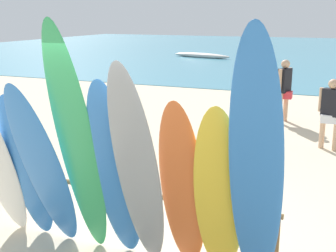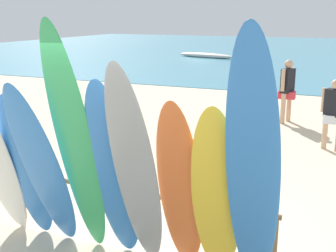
% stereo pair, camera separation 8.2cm
% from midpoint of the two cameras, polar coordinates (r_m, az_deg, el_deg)
% --- Properties ---
extents(ground, '(60.00, 60.00, 0.00)m').
position_cam_midpoint_polar(ground, '(18.80, 15.61, 5.28)').
color(ground, beige).
extents(ocean_water, '(60.00, 40.00, 0.02)m').
position_cam_midpoint_polar(ocean_water, '(36.08, 19.34, 9.10)').
color(ocean_water, teal).
rests_on(ocean_water, ground).
extents(surfboard_rack, '(3.55, 0.07, 0.69)m').
position_cam_midpoint_polar(surfboard_rack, '(5.47, -4.09, -9.56)').
color(surfboard_rack, brown).
rests_on(surfboard_rack, ground).
extents(surfboard_blue_1, '(0.55, 0.70, 1.94)m').
position_cam_midpoint_polar(surfboard_blue_1, '(5.55, -17.40, -5.27)').
color(surfboard_blue_1, '#337AD1').
rests_on(surfboard_blue_1, ground).
extents(surfboard_blue_2, '(0.63, 0.89, 2.11)m').
position_cam_midpoint_polar(surfboard_blue_2, '(5.22, -15.47, -5.37)').
color(surfboard_blue_2, '#337AD1').
rests_on(surfboard_blue_2, ground).
extents(surfboard_green_3, '(0.48, 0.86, 2.75)m').
position_cam_midpoint_polar(surfboard_green_3, '(4.86, -11.32, -2.62)').
color(surfboard_green_3, '#38B266').
rests_on(surfboard_green_3, ground).
extents(surfboard_blue_4, '(0.55, 0.72, 2.17)m').
position_cam_midpoint_polar(surfboard_blue_4, '(4.84, -6.54, -6.10)').
color(surfboard_blue_4, '#337AD1').
rests_on(surfboard_blue_4, ground).
extents(surfboard_grey_5, '(0.49, 0.85, 2.38)m').
position_cam_midpoint_polar(surfboard_grey_5, '(4.56, -3.71, -5.96)').
color(surfboard_grey_5, '#999EA3').
rests_on(surfboard_grey_5, ground).
extents(surfboard_orange_6, '(0.50, 0.69, 2.01)m').
position_cam_midpoint_polar(surfboard_orange_6, '(4.60, 2.12, -8.25)').
color(surfboard_orange_6, orange).
rests_on(surfboard_orange_6, ground).
extents(surfboard_yellow_7, '(0.57, 0.73, 1.99)m').
position_cam_midpoint_polar(surfboard_yellow_7, '(4.48, 6.79, -9.09)').
color(surfboard_yellow_7, yellow).
rests_on(surfboard_yellow_7, ground).
extents(surfboard_blue_8, '(0.53, 0.96, 2.74)m').
position_cam_midpoint_polar(surfboard_blue_8, '(4.10, 11.48, -5.93)').
color(surfboard_blue_8, '#337AD1').
rests_on(surfboard_blue_8, ground).
extents(beachgoer_strolling, '(0.43, 0.59, 1.63)m').
position_cam_midpoint_polar(beachgoer_strolling, '(11.85, 15.35, 4.91)').
color(beachgoer_strolling, tan).
rests_on(beachgoer_strolling, ground).
extents(beachgoer_photographing, '(0.53, 0.32, 1.49)m').
position_cam_midpoint_polar(beachgoer_photographing, '(9.68, 20.85, 1.95)').
color(beachgoer_photographing, tan).
rests_on(beachgoer_photographing, ground).
extents(distant_boat, '(4.18, 1.61, 0.33)m').
position_cam_midpoint_polar(distant_boat, '(29.09, 5.04, 9.06)').
color(distant_boat, silver).
rests_on(distant_boat, ground).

